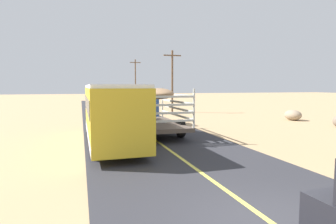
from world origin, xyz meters
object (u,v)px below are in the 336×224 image
(power_pole_far, at_px, (135,79))
(power_pole_mid, at_px, (172,79))
(car_far, at_px, (138,109))
(boulder_far_horizon, at_px, (293,115))
(bus, at_px, (111,112))
(livestock_truck, at_px, (147,104))

(power_pole_far, bearing_deg, power_pole_mid, -90.00)
(car_far, distance_m, power_pole_far, 27.43)
(boulder_far_horizon, bearing_deg, car_far, 146.86)
(bus, bearing_deg, power_pole_mid, 61.82)
(boulder_far_horizon, bearing_deg, bus, -161.38)
(livestock_truck, relative_size, bus, 0.97)
(power_pole_far, bearing_deg, livestock_truck, -99.35)
(bus, xyz_separation_m, boulder_far_horizon, (17.37, 5.85, -1.26))
(bus, distance_m, power_pole_far, 42.19)
(livestock_truck, relative_size, car_far, 2.20)
(car_far, xyz_separation_m, boulder_far_horizon, (13.05, -8.52, -0.21))
(power_pole_mid, height_order, power_pole_far, power_pole_far)
(boulder_far_horizon, bearing_deg, power_pole_far, 103.16)
(power_pole_mid, distance_m, power_pole_far, 24.05)
(bus, distance_m, boulder_far_horizon, 18.37)
(car_far, height_order, boulder_far_horizon, car_far)
(power_pole_mid, xyz_separation_m, boulder_far_horizon, (8.24, -11.19, -3.55))
(power_pole_mid, relative_size, boulder_far_horizon, 4.34)
(car_far, height_order, power_pole_far, power_pole_far)
(car_far, relative_size, power_pole_far, 0.51)
(livestock_truck, relative_size, power_pole_mid, 1.29)
(power_pole_mid, bearing_deg, livestock_truck, -116.36)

